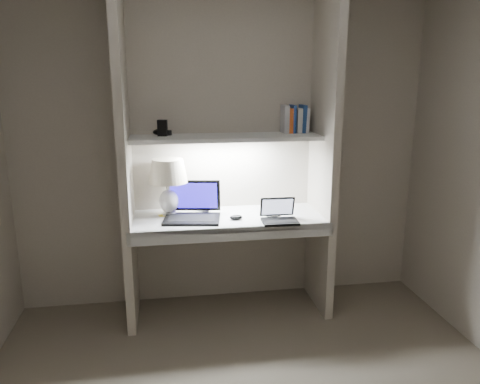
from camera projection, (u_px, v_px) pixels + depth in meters
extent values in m
cube|color=beige|center=(223.00, 147.00, 3.66)|extent=(3.20, 0.01, 2.50)
cube|color=beige|center=(125.00, 156.00, 3.28)|extent=(0.06, 0.55, 2.50)
cube|color=beige|center=(324.00, 150.00, 3.50)|extent=(0.06, 0.55, 2.50)
cube|color=white|center=(228.00, 219.00, 3.51)|extent=(1.40, 0.55, 0.04)
cube|color=silver|center=(233.00, 234.00, 3.27)|extent=(1.46, 0.03, 0.10)
cube|color=silver|center=(226.00, 138.00, 3.46)|extent=(1.40, 0.36, 0.03)
cube|color=white|center=(226.00, 141.00, 3.46)|extent=(0.60, 0.04, 0.02)
cylinder|color=white|center=(170.00, 213.00, 3.54)|extent=(0.11, 0.11, 0.02)
ellipsoid|color=white|center=(169.00, 201.00, 3.52)|extent=(0.15, 0.15, 0.18)
cylinder|color=white|center=(169.00, 187.00, 3.49)|extent=(0.02, 0.02, 0.08)
sphere|color=#FFD899|center=(168.00, 177.00, 3.48)|extent=(0.04, 0.04, 0.04)
cube|color=black|center=(192.00, 219.00, 3.41)|extent=(0.44, 0.34, 0.02)
cube|color=black|center=(192.00, 218.00, 3.41)|extent=(0.37, 0.25, 0.00)
cube|color=black|center=(194.00, 195.00, 3.54)|extent=(0.41, 0.13, 0.25)
cube|color=#2518D2|center=(194.00, 196.00, 3.53)|extent=(0.36, 0.11, 0.21)
cube|color=black|center=(280.00, 222.00, 3.35)|extent=(0.26, 0.18, 0.02)
cube|color=black|center=(280.00, 220.00, 3.35)|extent=(0.22, 0.13, 0.00)
cube|color=black|center=(277.00, 207.00, 3.43)|extent=(0.26, 0.06, 0.15)
cube|color=#ADB4D4|center=(277.00, 207.00, 3.43)|extent=(0.22, 0.05, 0.12)
cube|color=silver|center=(204.00, 203.00, 3.63)|extent=(0.11, 0.09, 0.13)
ellipsoid|color=black|center=(236.00, 217.00, 3.42)|extent=(0.10, 0.07, 0.04)
torus|color=black|center=(274.00, 215.00, 3.53)|extent=(0.12, 0.12, 0.01)
cube|color=yellow|center=(163.00, 215.00, 3.52)|extent=(0.07, 0.07, 0.00)
cube|color=white|center=(306.00, 120.00, 3.63)|extent=(0.03, 0.14, 0.19)
cube|color=navy|center=(302.00, 119.00, 3.63)|extent=(0.04, 0.14, 0.21)
cube|color=silver|center=(298.00, 120.00, 3.62)|extent=(0.04, 0.14, 0.19)
cube|color=navy|center=(293.00, 119.00, 3.61)|extent=(0.02, 0.14, 0.21)
cube|color=#DF591F|center=(289.00, 120.00, 3.61)|extent=(0.03, 0.14, 0.19)
cube|color=silver|center=(285.00, 119.00, 3.60)|extent=(0.04, 0.14, 0.21)
cube|color=black|center=(162.00, 128.00, 3.42)|extent=(0.08, 0.06, 0.12)
ellipsoid|color=black|center=(161.00, 132.00, 3.45)|extent=(0.13, 0.11, 0.05)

